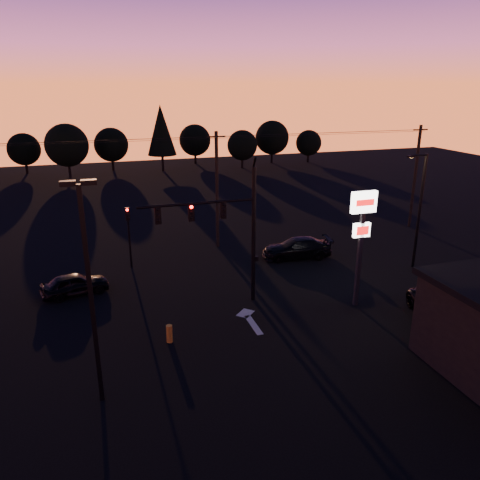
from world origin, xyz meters
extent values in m
plane|color=black|center=(0.00, 0.00, 0.00)|extent=(120.00, 120.00, 0.00)
cube|color=beige|center=(0.50, 1.00, 0.01)|extent=(0.35, 2.20, 0.01)
cube|color=beige|center=(0.50, 2.40, 0.01)|extent=(1.20, 1.20, 0.01)
cylinder|color=black|center=(1.50, 4.00, 4.00)|extent=(0.24, 0.24, 8.00)
cylinder|color=black|center=(1.50, 4.00, 8.20)|extent=(0.14, 0.52, 0.76)
cylinder|color=black|center=(-1.75, 4.00, 6.20)|extent=(6.50, 0.16, 0.16)
cube|color=black|center=(-0.30, 4.00, 5.70)|extent=(0.32, 0.22, 0.95)
sphere|color=black|center=(-0.30, 3.87, 6.05)|extent=(0.18, 0.18, 0.18)
sphere|color=black|center=(-0.30, 3.87, 5.75)|extent=(0.18, 0.18, 0.18)
sphere|color=black|center=(-0.30, 3.87, 5.45)|extent=(0.18, 0.18, 0.18)
cube|color=black|center=(-2.10, 4.00, 5.70)|extent=(0.32, 0.22, 0.95)
sphere|color=#FF0705|center=(-2.10, 3.87, 6.05)|extent=(0.18, 0.18, 0.18)
sphere|color=black|center=(-2.10, 3.87, 5.75)|extent=(0.18, 0.18, 0.18)
sphere|color=black|center=(-2.10, 3.87, 5.45)|extent=(0.18, 0.18, 0.18)
cube|color=black|center=(-3.90, 4.00, 5.70)|extent=(0.32, 0.22, 0.95)
sphere|color=black|center=(-3.90, 3.87, 6.05)|extent=(0.18, 0.18, 0.18)
sphere|color=black|center=(-3.90, 3.87, 5.75)|extent=(0.18, 0.18, 0.18)
sphere|color=black|center=(-3.90, 3.87, 5.45)|extent=(0.18, 0.18, 0.18)
cube|color=black|center=(1.68, 4.00, 2.60)|extent=(0.22, 0.18, 0.28)
cylinder|color=black|center=(-5.00, 11.50, 1.80)|extent=(0.14, 0.14, 3.60)
cube|color=black|center=(-5.00, 11.50, 3.90)|extent=(0.30, 0.20, 0.90)
sphere|color=#FF0705|center=(-5.00, 11.38, 4.22)|extent=(0.18, 0.18, 0.18)
sphere|color=black|center=(-5.00, 11.38, 3.94)|extent=(0.18, 0.18, 0.18)
sphere|color=black|center=(-5.00, 11.38, 3.66)|extent=(0.18, 0.18, 0.18)
cube|color=black|center=(-7.50, -3.00, 4.50)|extent=(0.18, 0.18, 9.00)
cube|color=black|center=(-7.85, -3.00, 9.05)|extent=(0.55, 0.30, 0.18)
cube|color=black|center=(-7.15, -3.00, 9.05)|extent=(0.55, 0.30, 0.18)
cube|color=black|center=(7.00, 1.50, 3.20)|extent=(0.22, 0.22, 6.40)
cube|color=white|center=(7.00, 1.50, 6.20)|extent=(1.50, 0.25, 1.20)
cube|color=red|center=(7.00, 1.36, 6.20)|extent=(1.10, 0.02, 0.35)
cube|color=white|center=(7.00, 1.50, 4.60)|extent=(1.00, 0.22, 0.80)
cube|color=red|center=(7.00, 1.37, 4.60)|extent=(0.75, 0.02, 0.50)
cylinder|color=black|center=(14.00, 5.50, 4.00)|extent=(0.20, 0.20, 8.00)
cylinder|color=black|center=(13.40, 5.50, 7.90)|extent=(1.20, 0.14, 0.14)
cube|color=black|center=(12.80, 5.50, 7.85)|extent=(0.50, 0.22, 0.14)
plane|color=#FFB759|center=(12.80, 5.50, 7.77)|extent=(0.35, 0.35, 0.00)
cylinder|color=black|center=(2.00, 14.00, 4.50)|extent=(0.26, 0.26, 9.00)
cube|color=black|center=(2.00, 14.00, 8.60)|extent=(1.40, 0.10, 0.10)
cylinder|color=black|center=(20.00, 14.00, 4.50)|extent=(0.26, 0.26, 9.00)
cube|color=black|center=(20.00, 14.00, 8.60)|extent=(1.40, 0.10, 0.10)
cylinder|color=black|center=(-7.00, 13.40, 8.55)|extent=(18.00, 0.02, 0.02)
cylinder|color=black|center=(-7.00, 14.00, 8.60)|extent=(18.00, 0.02, 0.02)
cylinder|color=black|center=(-7.00, 14.60, 8.55)|extent=(18.00, 0.02, 0.02)
cylinder|color=black|center=(11.00, 13.40, 8.55)|extent=(18.00, 0.02, 0.02)
cylinder|color=black|center=(11.00, 14.00, 8.60)|extent=(18.00, 0.02, 0.02)
cylinder|color=black|center=(11.00, 14.60, 8.55)|extent=(18.00, 0.02, 0.02)
cube|color=black|center=(9.00, -3.48, 1.40)|extent=(2.20, 0.05, 1.60)
cylinder|color=#B06C1A|center=(-4.09, 0.64, 0.46)|extent=(0.31, 0.31, 0.93)
cylinder|color=black|center=(-16.00, 53.00, 0.69)|extent=(0.36, 0.36, 1.38)
sphere|color=black|center=(-16.00, 53.00, 3.44)|extent=(4.54, 4.54, 4.54)
cylinder|color=black|center=(-10.00, 48.00, 0.88)|extent=(0.36, 0.36, 1.75)
sphere|color=black|center=(-10.00, 48.00, 4.38)|extent=(5.77, 5.78, 5.78)
cylinder|color=black|center=(-4.00, 52.00, 0.75)|extent=(0.36, 0.36, 1.50)
sphere|color=black|center=(-4.00, 52.00, 3.75)|extent=(4.95, 4.95, 4.95)
cylinder|color=black|center=(3.00, 49.00, 1.19)|extent=(0.36, 0.36, 2.38)
cone|color=black|center=(3.00, 49.00, 5.94)|extent=(4.18, 4.18, 7.12)
cylinder|color=black|center=(9.00, 54.00, 0.75)|extent=(0.36, 0.36, 1.50)
sphere|color=black|center=(9.00, 54.00, 3.75)|extent=(4.95, 4.95, 4.95)
cylinder|color=black|center=(15.00, 48.00, 0.69)|extent=(0.36, 0.36, 1.38)
sphere|color=black|center=(15.00, 48.00, 3.44)|extent=(4.54, 4.54, 4.54)
cylinder|color=black|center=(21.00, 51.00, 0.81)|extent=(0.36, 0.36, 1.62)
sphere|color=black|center=(21.00, 51.00, 4.06)|extent=(5.36, 5.36, 5.36)
cylinder|color=black|center=(27.00, 50.00, 0.62)|extent=(0.36, 0.36, 1.25)
sphere|color=black|center=(27.00, 50.00, 3.12)|extent=(4.12, 4.12, 4.12)
imported|color=black|center=(-8.68, 7.96, 0.68)|extent=(4.26, 2.49, 1.36)
imported|color=black|center=(6.93, 9.75, 0.74)|extent=(5.38, 2.81, 1.49)
imported|color=black|center=(10.51, -1.80, 0.71)|extent=(3.35, 5.51, 1.43)
camera|label=1|loc=(-6.97, -20.14, 12.37)|focal=35.00mm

